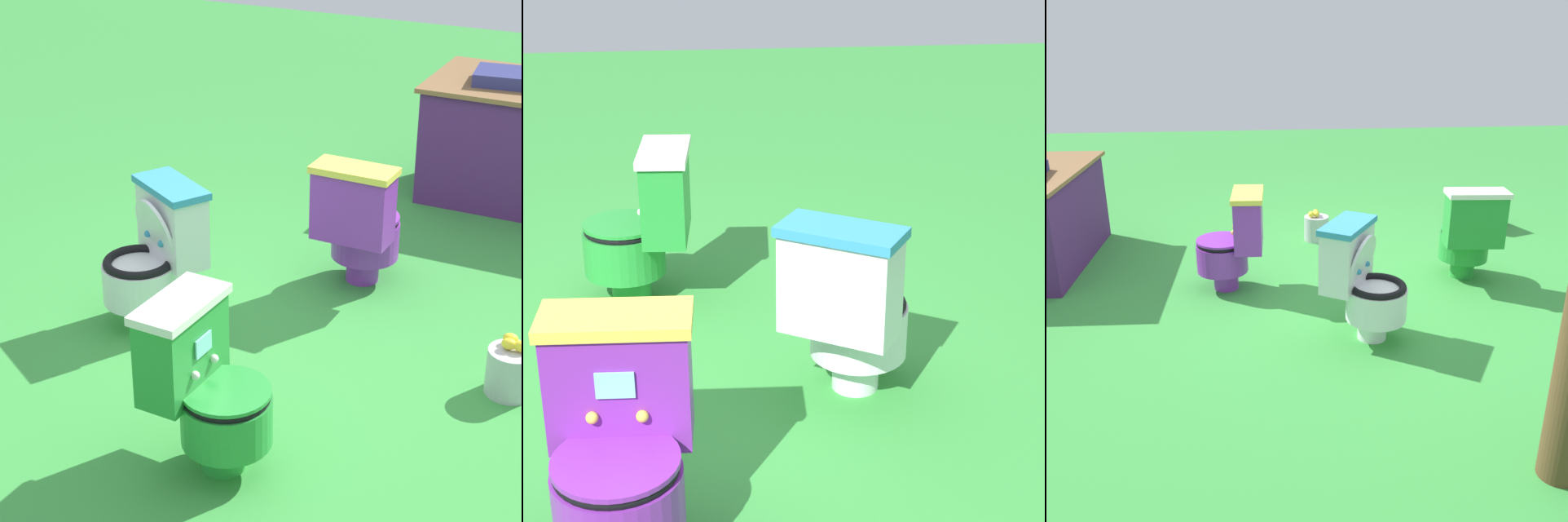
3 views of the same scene
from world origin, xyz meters
TOP-DOWN VIEW (x-y plane):
  - ground at (0.00, 0.00)m, footprint 14.00×14.00m
  - toilet_purple at (-0.04, 0.86)m, footprint 0.44×0.51m
  - toilet_green at (-0.04, -0.87)m, footprint 0.52×0.45m
  - toilet_white at (-0.83, 0.07)m, footprint 0.60×0.63m

SIDE VIEW (x-z plane):
  - ground at x=0.00m, z-range 0.00..0.00m
  - toilet_purple at x=-0.04m, z-range 0.01..0.73m
  - toilet_green at x=-0.04m, z-range 0.01..0.73m
  - toilet_white at x=-0.83m, z-range 0.01..0.74m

